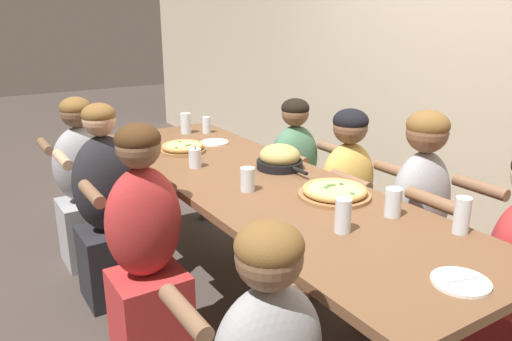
{
  "coord_description": "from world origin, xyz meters",
  "views": [
    {
      "loc": [
        2.1,
        -1.33,
        1.63
      ],
      "look_at": [
        0.0,
        0.0,
        0.84
      ],
      "focal_mm": 35.0,
      "sensor_mm": 36.0,
      "label": 1
    }
  ],
  "objects_px": {
    "skillet_bowl": "(280,158)",
    "drinking_glass_b": "(248,181)",
    "drinking_glass_d": "(462,217)",
    "cocktail_glass_blue": "(195,159)",
    "pizza_board_second": "(335,192)",
    "drinking_glass_c": "(207,126)",
    "diner_far_midright": "(417,232)",
    "drinking_glass_a": "(186,125)",
    "empty_plate_a": "(215,142)",
    "diner_far_midleft": "(294,184)",
    "diner_near_midleft": "(108,214)",
    "drinking_glass_e": "(393,203)",
    "drinking_glass_f": "(343,218)",
    "empty_plate_b": "(460,282)",
    "diner_near_center": "(146,254)",
    "pizza_board_main": "(183,148)",
    "diner_far_center": "(346,206)",
    "diner_near_left": "(84,189)"
  },
  "relations": [
    {
      "from": "skillet_bowl",
      "to": "drinking_glass_b",
      "type": "relative_size",
      "value": 3.18
    },
    {
      "from": "drinking_glass_d",
      "to": "cocktail_glass_blue",
      "type": "bearing_deg",
      "value": -159.44
    },
    {
      "from": "pizza_board_second",
      "to": "drinking_glass_c",
      "type": "xyz_separation_m",
      "value": [
        -1.51,
        0.09,
        0.02
      ]
    },
    {
      "from": "drinking_glass_c",
      "to": "diner_far_midright",
      "type": "relative_size",
      "value": 0.1
    },
    {
      "from": "drinking_glass_a",
      "to": "drinking_glass_b",
      "type": "bearing_deg",
      "value": -11.38
    },
    {
      "from": "empty_plate_a",
      "to": "diner_far_midleft",
      "type": "height_order",
      "value": "diner_far_midleft"
    },
    {
      "from": "diner_near_midleft",
      "to": "cocktail_glass_blue",
      "type": "bearing_deg",
      "value": -24.25
    },
    {
      "from": "empty_plate_a",
      "to": "drinking_glass_b",
      "type": "height_order",
      "value": "drinking_glass_b"
    },
    {
      "from": "drinking_glass_e",
      "to": "diner_far_midright",
      "type": "bearing_deg",
      "value": 113.36
    },
    {
      "from": "drinking_glass_b",
      "to": "drinking_glass_e",
      "type": "distance_m",
      "value": 0.7
    },
    {
      "from": "drinking_glass_f",
      "to": "diner_far_midleft",
      "type": "height_order",
      "value": "diner_far_midleft"
    },
    {
      "from": "empty_plate_a",
      "to": "diner_far_midleft",
      "type": "distance_m",
      "value": 0.62
    },
    {
      "from": "drinking_glass_c",
      "to": "diner_far_midright",
      "type": "distance_m",
      "value": 1.71
    },
    {
      "from": "empty_plate_b",
      "to": "diner_far_midright",
      "type": "relative_size",
      "value": 0.16
    },
    {
      "from": "pizza_board_second",
      "to": "drinking_glass_f",
      "type": "distance_m",
      "value": 0.4
    },
    {
      "from": "empty_plate_b",
      "to": "drinking_glass_c",
      "type": "height_order",
      "value": "drinking_glass_c"
    },
    {
      "from": "drinking_glass_d",
      "to": "diner_near_midleft",
      "type": "xyz_separation_m",
      "value": [
        -1.57,
        -0.97,
        -0.33
      ]
    },
    {
      "from": "diner_near_center",
      "to": "empty_plate_a",
      "type": "bearing_deg",
      "value": 45.56
    },
    {
      "from": "pizza_board_main",
      "to": "empty_plate_b",
      "type": "bearing_deg",
      "value": 2.86
    },
    {
      "from": "drinking_glass_a",
      "to": "drinking_glass_e",
      "type": "xyz_separation_m",
      "value": [
        1.88,
        0.11,
        -0.01
      ]
    },
    {
      "from": "cocktail_glass_blue",
      "to": "drinking_glass_f",
      "type": "bearing_deg",
      "value": 6.12
    },
    {
      "from": "pizza_board_second",
      "to": "empty_plate_b",
      "type": "xyz_separation_m",
      "value": [
        0.83,
        -0.18,
        -0.02
      ]
    },
    {
      "from": "diner_far_center",
      "to": "diner_near_midleft",
      "type": "bearing_deg",
      "value": -25.08
    },
    {
      "from": "cocktail_glass_blue",
      "to": "diner_far_midleft",
      "type": "xyz_separation_m",
      "value": [
        -0.14,
        0.81,
        -0.34
      ]
    },
    {
      "from": "pizza_board_main",
      "to": "skillet_bowl",
      "type": "distance_m",
      "value": 0.69
    },
    {
      "from": "skillet_bowl",
      "to": "diner_far_midleft",
      "type": "xyz_separation_m",
      "value": [
        -0.42,
        0.42,
        -0.35
      ]
    },
    {
      "from": "skillet_bowl",
      "to": "diner_far_midright",
      "type": "height_order",
      "value": "diner_far_midright"
    },
    {
      "from": "cocktail_glass_blue",
      "to": "drinking_glass_a",
      "type": "relative_size",
      "value": 0.91
    },
    {
      "from": "drinking_glass_b",
      "to": "diner_far_center",
      "type": "xyz_separation_m",
      "value": [
        -0.11,
        0.76,
        -0.33
      ]
    },
    {
      "from": "diner_near_left",
      "to": "diner_near_midleft",
      "type": "xyz_separation_m",
      "value": [
        0.54,
        0.0,
        0.01
      ]
    },
    {
      "from": "empty_plate_b",
      "to": "drinking_glass_a",
      "type": "bearing_deg",
      "value": 176.85
    },
    {
      "from": "pizza_board_second",
      "to": "diner_near_midleft",
      "type": "height_order",
      "value": "diner_near_midleft"
    },
    {
      "from": "drinking_glass_b",
      "to": "diner_near_left",
      "type": "height_order",
      "value": "diner_near_left"
    },
    {
      "from": "drinking_glass_b",
      "to": "diner_far_midright",
      "type": "height_order",
      "value": "diner_far_midright"
    },
    {
      "from": "drinking_glass_b",
      "to": "empty_plate_b",
      "type": "bearing_deg",
      "value": 6.4
    },
    {
      "from": "diner_near_center",
      "to": "diner_far_midleft",
      "type": "xyz_separation_m",
      "value": [
        -0.55,
        1.27,
        -0.05
      ]
    },
    {
      "from": "diner_near_midleft",
      "to": "empty_plate_a",
      "type": "bearing_deg",
      "value": 14.66
    },
    {
      "from": "drinking_glass_e",
      "to": "drinking_glass_a",
      "type": "bearing_deg",
      "value": -176.74
    },
    {
      "from": "drinking_glass_c",
      "to": "drinking_glass_b",
      "type": "bearing_deg",
      "value": -17.86
    },
    {
      "from": "diner_far_center",
      "to": "diner_far_midleft",
      "type": "bearing_deg",
      "value": -90.0
    },
    {
      "from": "diner_far_center",
      "to": "skillet_bowl",
      "type": "bearing_deg",
      "value": -15.44
    },
    {
      "from": "skillet_bowl",
      "to": "diner_near_midleft",
      "type": "bearing_deg",
      "value": -119.32
    },
    {
      "from": "diner_near_center",
      "to": "drinking_glass_d",
      "type": "bearing_deg",
      "value": -44.7
    },
    {
      "from": "cocktail_glass_blue",
      "to": "drinking_glass_f",
      "type": "relative_size",
      "value": 0.94
    },
    {
      "from": "diner_far_midleft",
      "to": "drinking_glass_b",
      "type": "bearing_deg",
      "value": 39.89
    },
    {
      "from": "skillet_bowl",
      "to": "empty_plate_b",
      "type": "height_order",
      "value": "skillet_bowl"
    },
    {
      "from": "empty_plate_b",
      "to": "diner_near_left",
      "type": "bearing_deg",
      "value": -164.97
    },
    {
      "from": "diner_near_left",
      "to": "drinking_glass_c",
      "type": "bearing_deg",
      "value": -1.54
    },
    {
      "from": "pizza_board_main",
      "to": "diner_far_midleft",
      "type": "height_order",
      "value": "diner_far_midleft"
    },
    {
      "from": "empty_plate_a",
      "to": "cocktail_glass_blue",
      "type": "bearing_deg",
      "value": -39.42
    }
  ]
}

